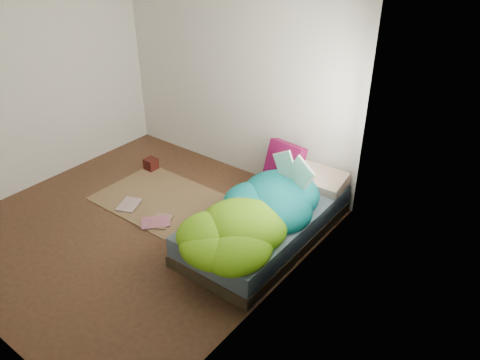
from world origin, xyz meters
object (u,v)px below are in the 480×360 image
Objects in this scene: bed at (266,223)px; wooden_box at (151,164)px; pillow_magenta at (285,162)px; floor_book_b at (155,216)px; floor_book_a at (121,204)px; open_book at (293,161)px.

bed is 2.10m from wooden_box.
pillow_magenta is 1.39× the size of floor_book_b.
floor_book_a is 0.53m from floor_book_b.
wooden_box is at bearing 172.19° from bed.
floor_book_b is at bearing -16.46° from floor_book_a.
pillow_magenta reaches higher than bed.
bed is at bearing -5.26° from floor_book_a.
pillow_magenta is 0.94× the size of open_book.
floor_book_b reaches higher than floor_book_a.
floor_book_a is 0.95× the size of floor_book_b.
floor_book_b is at bearing -135.57° from open_book.
floor_book_b is at bearing -41.08° from wooden_box.
wooden_box is (-2.18, -0.03, -0.73)m from open_book.
open_book is 3.10× the size of wooden_box.
floor_book_a is at bearing -142.05° from open_book.
open_book reaches higher than bed.
floor_book_a is (0.36, -0.83, -0.06)m from wooden_box.
bed is 0.73m from open_book.
bed reaches higher than floor_book_a.
pillow_magenta is at bearing 11.65° from wooden_box.
open_book is (0.32, -0.36, 0.26)m from pillow_magenta.
pillow_magenta reaches higher than floor_book_a.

